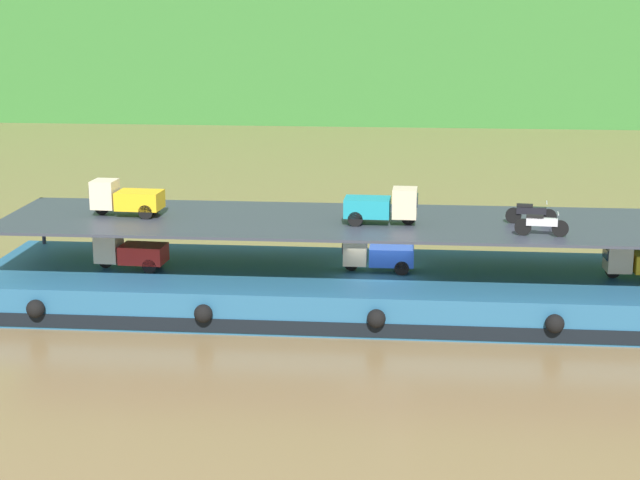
{
  "coord_description": "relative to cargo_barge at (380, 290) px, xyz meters",
  "views": [
    {
      "loc": [
        1.13,
        -37.5,
        11.9
      ],
      "look_at": [
        -2.34,
        0.0,
        2.7
      ],
      "focal_mm": 56.58,
      "sensor_mm": 36.0,
      "label": 1
    }
  ],
  "objects": [
    {
      "name": "ground_plane",
      "position": [
        0.0,
        0.03,
        -0.75
      ],
      "size": [
        400.0,
        400.0,
        0.0
      ],
      "primitive_type": "plane",
      "color": "brown"
    },
    {
      "name": "mini_truck_upper_mid",
      "position": [
        0.05,
        -0.47,
        3.44
      ],
      "size": [
        2.77,
        1.25,
        1.38
      ],
      "color": "teal",
      "rests_on": "cargo_rack"
    },
    {
      "name": "motorcycle_upper_centre",
      "position": [
        5.6,
        0.03,
        3.18
      ],
      "size": [
        1.9,
        0.55,
        0.87
      ],
      "color": "black",
      "rests_on": "cargo_rack"
    },
    {
      "name": "mini_truck_lower_mid",
      "position": [
        9.74,
        -0.01,
        1.44
      ],
      "size": [
        2.78,
        1.26,
        1.38
      ],
      "color": "gold",
      "rests_on": "cargo_barge"
    },
    {
      "name": "motorcycle_upper_port",
      "position": [
        5.76,
        -1.91,
        3.18
      ],
      "size": [
        1.9,
        0.55,
        0.87
      ],
      "color": "black",
      "rests_on": "cargo_rack"
    },
    {
      "name": "cargo_barge",
      "position": [
        0.0,
        0.0,
        0.0
      ],
      "size": [
        30.79,
        7.81,
        1.5
      ],
      "color": "#23567A",
      "rests_on": "ground"
    },
    {
      "name": "mini_truck_lower_stern",
      "position": [
        -9.73,
        -0.46,
        1.44
      ],
      "size": [
        2.8,
        1.3,
        1.38
      ],
      "color": "red",
      "rests_on": "cargo_barge"
    },
    {
      "name": "cargo_rack",
      "position": [
        0.0,
        0.03,
        2.69
      ],
      "size": [
        29.19,
        6.48,
        2.0
      ],
      "color": "#2D333D",
      "rests_on": "cargo_barge"
    },
    {
      "name": "mini_truck_upper_stern",
      "position": [
        -9.94,
        0.09,
        3.44
      ],
      "size": [
        2.79,
        1.29,
        1.38
      ],
      "color": "gold",
      "rests_on": "cargo_rack"
    },
    {
      "name": "mini_truck_lower_aft",
      "position": [
        -0.14,
        0.1,
        1.44
      ],
      "size": [
        2.74,
        1.21,
        1.38
      ],
      "color": "#1E47B7",
      "rests_on": "cargo_barge"
    }
  ]
}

